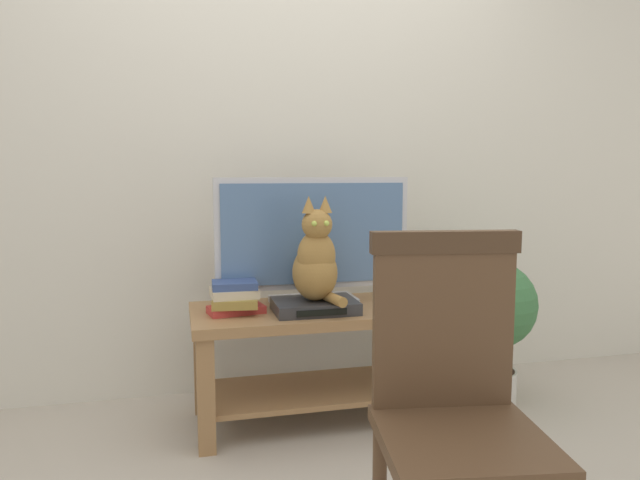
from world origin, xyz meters
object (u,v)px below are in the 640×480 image
Objects in this scene: tv_stand at (317,342)px; wooden_chair at (453,393)px; tv at (313,239)px; media_box at (315,306)px; potted_plant at (491,317)px; cat at (316,261)px; book_stack at (235,297)px.

tv_stand is 1.15× the size of wooden_chair.
tv reaches higher than wooden_chair.
media_box reaches higher than tv_stand.
media_box is at bearing 96.07° from wooden_chair.
media_box is at bearing -111.19° from tv_stand.
tv_stand is at bearing 68.81° from media_box.
tv is at bearing 170.32° from potted_plant.
cat reaches higher than tv_stand.
tv is at bearing 80.57° from cat.
tv_stand is at bearing 2.80° from book_stack.
book_stack is (-0.37, -0.10, -0.23)m from tv.
wooden_chair is 1.36× the size of potted_plant.
tv_stand is 0.84m from potted_plant.
wooden_chair is at bearing -124.39° from potted_plant.
tv is at bearing 79.30° from media_box.
cat is 0.38m from book_stack.
book_stack reaches higher than media_box.
tv reaches higher than tv_stand.
potted_plant is (0.83, -0.14, -0.38)m from tv.
media_box is 1.08m from wooden_chair.
wooden_chair is 1.22m from book_stack.
tv is 1.97× the size of cat.
tv is 2.50× the size of media_box.
potted_plant is (0.75, 1.09, -0.11)m from wooden_chair.
tv is 0.92m from potted_plant.
media_box is 0.79× the size of cat.
cat reaches higher than book_stack.
book_stack is (-0.45, 1.13, 0.03)m from wooden_chair.
wooden_chair reaches higher than tv_stand.
book_stack is at bearing 170.57° from media_box.
media_box is 0.35m from book_stack.
cat is at bearing -99.43° from tv.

